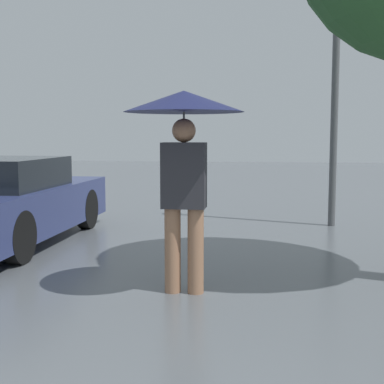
{
  "coord_description": "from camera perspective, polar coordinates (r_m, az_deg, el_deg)",
  "views": [
    {
      "loc": [
        0.52,
        -0.73,
        1.53
      ],
      "look_at": [
        -0.17,
        4.29,
        0.99
      ],
      "focal_mm": 50.0,
      "sensor_mm": 36.0,
      "label": 1
    }
  ],
  "objects": [
    {
      "name": "parked_car_farthest",
      "position": [
        8.03,
        -19.3,
        -1.04
      ],
      "size": [
        1.71,
        3.96,
        1.21
      ],
      "color": "navy",
      "rests_on": "ground_plane"
    },
    {
      "name": "pedestrian",
      "position": [
        5.07,
        -0.87,
        6.48
      ],
      "size": [
        1.14,
        1.14,
        1.94
      ],
      "color": "#9E7051",
      "rests_on": "ground_plane"
    },
    {
      "name": "street_lamp",
      "position": [
        9.44,
        15.22,
        17.6
      ],
      "size": [
        0.35,
        0.35,
        5.2
      ],
      "color": "#515456",
      "rests_on": "ground_plane"
    }
  ]
}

